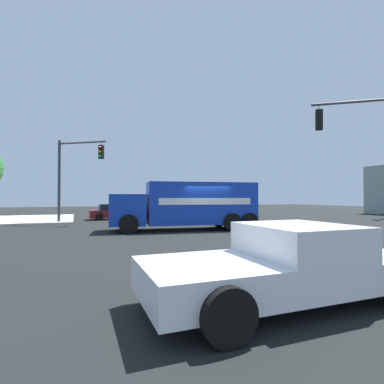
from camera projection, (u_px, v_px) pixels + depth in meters
The scene contains 6 objects.
ground_plane at pixel (203, 230), 16.85m from camera, with size 100.00×100.00×0.00m, color black.
sidewalk_corner_near at pixel (4, 220), 23.63m from camera, with size 10.38×10.38×0.14m, color beige.
delivery_truck at pixel (188, 205), 17.12m from camera, with size 3.89×8.52×2.73m.
traffic_light_primary at pixel (73, 168), 21.09m from camera, with size 2.30×3.19×5.90m.
pickup_white at pixel (289, 261), 5.27m from camera, with size 2.31×5.23×1.38m.
sedan_maroon at pixel (115, 212), 25.25m from camera, with size 2.14×4.35×1.31m.
Camera 1 is at (15.47, -6.81, 1.87)m, focal length 27.56 mm.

